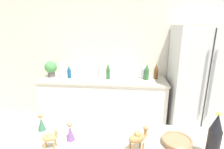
# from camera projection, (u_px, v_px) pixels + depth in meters

# --- Properties ---
(wall_back) EXTENTS (8.00, 0.06, 2.55)m
(wall_back) POSITION_uv_depth(u_px,v_px,m) (127.00, 54.00, 3.25)
(wall_back) COLOR silver
(wall_back) RESTS_ON ground_plane
(back_counter) EXTENTS (2.20, 0.63, 0.88)m
(back_counter) POSITION_uv_depth(u_px,v_px,m) (103.00, 102.00, 3.20)
(back_counter) COLOR white
(back_counter) RESTS_ON ground_plane
(refrigerator) EXTENTS (0.84, 0.75, 1.80)m
(refrigerator) POSITION_uv_depth(u_px,v_px,m) (197.00, 82.00, 2.85)
(refrigerator) COLOR silver
(refrigerator) RESTS_ON ground_plane
(potted_plant) EXTENTS (0.22, 0.22, 0.29)m
(potted_plant) POSITION_uv_depth(u_px,v_px,m) (51.00, 68.00, 3.15)
(potted_plant) COLOR #595451
(potted_plant) RESTS_ON back_counter
(paper_towel_roll) EXTENTS (0.12, 0.12, 0.25)m
(paper_towel_roll) POSITION_uv_depth(u_px,v_px,m) (62.00, 70.00, 3.14)
(paper_towel_roll) COLOR white
(paper_towel_roll) RESTS_ON back_counter
(back_bottle_0) EXTENTS (0.07, 0.07, 0.28)m
(back_bottle_0) POSITION_uv_depth(u_px,v_px,m) (108.00, 71.00, 3.03)
(back_bottle_0) COLOR #2D6033
(back_bottle_0) RESTS_ON back_counter
(back_bottle_1) EXTENTS (0.08, 0.08, 0.27)m
(back_bottle_1) POSITION_uv_depth(u_px,v_px,m) (100.00, 70.00, 3.13)
(back_bottle_1) COLOR #B2B7BC
(back_bottle_1) RESTS_ON back_counter
(back_bottle_2) EXTENTS (0.08, 0.08, 0.28)m
(back_bottle_2) POSITION_uv_depth(u_px,v_px,m) (143.00, 71.00, 3.05)
(back_bottle_2) COLOR #B2B7BC
(back_bottle_2) RESTS_ON back_counter
(back_bottle_3) EXTENTS (0.07, 0.07, 0.23)m
(back_bottle_3) POSITION_uv_depth(u_px,v_px,m) (69.00, 72.00, 3.08)
(back_bottle_3) COLOR navy
(back_bottle_3) RESTS_ON back_counter
(back_bottle_4) EXTENTS (0.07, 0.07, 0.28)m
(back_bottle_4) POSITION_uv_depth(u_px,v_px,m) (156.00, 71.00, 3.04)
(back_bottle_4) COLOR brown
(back_bottle_4) RESTS_ON back_counter
(back_bottle_5) EXTENTS (0.08, 0.08, 0.28)m
(back_bottle_5) POSITION_uv_depth(u_px,v_px,m) (147.00, 72.00, 2.98)
(back_bottle_5) COLOR #2D6033
(back_bottle_5) RESTS_ON back_counter
(wine_bottle) EXTENTS (0.08, 0.08, 0.30)m
(wine_bottle) POSITION_uv_depth(u_px,v_px,m) (215.00, 137.00, 1.04)
(wine_bottle) COLOR black
(wine_bottle) RESTS_ON bar_counter
(fruit_bowl) EXTENTS (0.20, 0.20, 0.04)m
(fruit_bowl) POSITION_uv_depth(u_px,v_px,m) (177.00, 141.00, 1.19)
(fruit_bowl) COLOR #8C6647
(fruit_bowl) RESTS_ON bar_counter
(camel_figurine) EXTENTS (0.11, 0.07, 0.14)m
(camel_figurine) POSITION_uv_depth(u_px,v_px,m) (50.00, 137.00, 1.14)
(camel_figurine) COLOR tan
(camel_figurine) RESTS_ON bar_counter
(camel_figurine_second) EXTENTS (0.14, 0.11, 0.17)m
(camel_figurine_second) POSITION_uv_depth(u_px,v_px,m) (138.00, 137.00, 1.11)
(camel_figurine_second) COLOR olive
(camel_figurine_second) RESTS_ON bar_counter
(wise_man_figurine_crimson) EXTENTS (0.06, 0.06, 0.14)m
(wise_man_figurine_crimson) POSITION_uv_depth(u_px,v_px,m) (70.00, 132.00, 1.23)
(wise_man_figurine_crimson) COLOR #6B4784
(wise_man_figurine_crimson) RESTS_ON bar_counter
(wise_man_figurine_purple) EXTENTS (0.06, 0.06, 0.14)m
(wise_man_figurine_purple) POSITION_uv_depth(u_px,v_px,m) (41.00, 123.00, 1.34)
(wise_man_figurine_purple) COLOR #33664C
(wise_man_figurine_purple) RESTS_ON bar_counter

